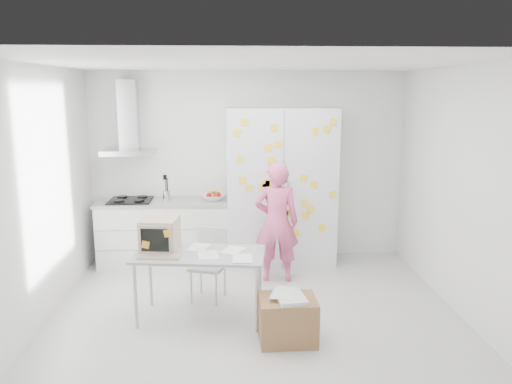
{
  "coord_description": "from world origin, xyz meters",
  "views": [
    {
      "loc": [
        -0.26,
        -5.16,
        2.44
      ],
      "look_at": [
        0.04,
        0.64,
        1.25
      ],
      "focal_mm": 35.0,
      "sensor_mm": 36.0,
      "label": 1
    }
  ],
  "objects_px": {
    "chair": "(210,259)",
    "cardboard_box": "(288,319)",
    "person": "(277,222)",
    "desk": "(174,244)"
  },
  "relations": [
    {
      "from": "person",
      "to": "desk",
      "type": "height_order",
      "value": "person"
    },
    {
      "from": "person",
      "to": "chair",
      "type": "height_order",
      "value": "person"
    },
    {
      "from": "person",
      "to": "desk",
      "type": "distance_m",
      "value": 1.56
    },
    {
      "from": "chair",
      "to": "cardboard_box",
      "type": "height_order",
      "value": "chair"
    },
    {
      "from": "desk",
      "to": "chair",
      "type": "xyz_separation_m",
      "value": [
        0.35,
        0.49,
        -0.35
      ]
    },
    {
      "from": "cardboard_box",
      "to": "desk",
      "type": "bearing_deg",
      "value": 151.86
    },
    {
      "from": "person",
      "to": "desk",
      "type": "bearing_deg",
      "value": 44.29
    },
    {
      "from": "person",
      "to": "chair",
      "type": "bearing_deg",
      "value": 35.72
    },
    {
      "from": "desk",
      "to": "cardboard_box",
      "type": "xyz_separation_m",
      "value": [
        1.16,
        -0.62,
        -0.6
      ]
    },
    {
      "from": "chair",
      "to": "cardboard_box",
      "type": "distance_m",
      "value": 1.39
    }
  ]
}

